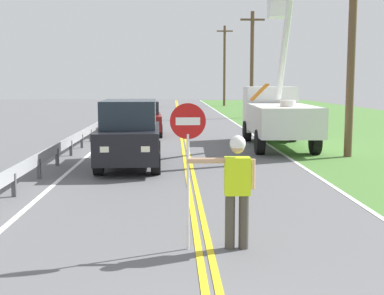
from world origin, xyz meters
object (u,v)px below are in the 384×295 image
(oncoming_suv_nearest, at_px, (130,133))
(oncoming_sedan_second, at_px, (142,119))
(utility_pole_mid, at_px, (252,63))
(stop_sign_paddle, at_px, (188,143))
(utility_pole_far, at_px, (224,64))
(utility_pole_near, at_px, (352,42))
(flagger_worker, at_px, (237,184))
(utility_bucket_truck, at_px, (277,112))

(oncoming_suv_nearest, relative_size, oncoming_sedan_second, 1.11)
(oncoming_suv_nearest, relative_size, utility_pole_mid, 0.59)
(stop_sign_paddle, xyz_separation_m, utility_pole_far, (5.63, 51.39, 2.97))
(utility_pole_near, bearing_deg, stop_sign_paddle, -120.53)
(flagger_worker, distance_m, oncoming_suv_nearest, 8.59)
(flagger_worker, relative_size, stop_sign_paddle, 0.78)
(oncoming_sedan_second, height_order, utility_pole_far, utility_pole_far)
(oncoming_suv_nearest, distance_m, oncoming_sedan_second, 9.88)
(utility_pole_mid, bearing_deg, utility_bucket_truck, -95.19)
(stop_sign_paddle, xyz_separation_m, utility_pole_near, (6.03, 10.23, 2.36))
(flagger_worker, distance_m, utility_pole_near, 11.89)
(utility_pole_far, bearing_deg, stop_sign_paddle, -96.26)
(utility_bucket_truck, bearing_deg, utility_pole_far, 87.66)
(oncoming_suv_nearest, bearing_deg, utility_pole_mid, 72.30)
(oncoming_suv_nearest, xyz_separation_m, utility_pole_mid, (7.27, 22.78, 3.05))
(utility_bucket_truck, bearing_deg, utility_pole_mid, 84.81)
(utility_pole_mid, bearing_deg, oncoming_suv_nearest, -107.70)
(oncoming_sedan_second, xyz_separation_m, utility_pole_far, (7.40, 33.26, 3.84))
(flagger_worker, bearing_deg, utility_bucket_truck, 76.17)
(utility_bucket_truck, distance_m, oncoming_suv_nearest, 7.71)
(oncoming_suv_nearest, bearing_deg, utility_pole_near, 14.48)
(stop_sign_paddle, distance_m, oncoming_sedan_second, 18.24)
(flagger_worker, distance_m, oncoming_sedan_second, 18.31)
(flagger_worker, xyz_separation_m, utility_pole_mid, (4.91, 31.04, 3.06))
(flagger_worker, bearing_deg, oncoming_suv_nearest, 105.94)
(flagger_worker, relative_size, oncoming_sedan_second, 0.44)
(flagger_worker, height_order, utility_pole_far, utility_pole_far)
(flagger_worker, xyz_separation_m, stop_sign_paddle, (-0.77, -0.00, 0.66))
(utility_bucket_truck, bearing_deg, utility_pole_near, -59.03)
(oncoming_suv_nearest, xyz_separation_m, utility_pole_far, (7.22, 43.13, 3.61))
(oncoming_sedan_second, bearing_deg, flagger_worker, -82.05)
(stop_sign_paddle, relative_size, oncoming_suv_nearest, 0.50)
(flagger_worker, height_order, utility_bucket_truck, utility_bucket_truck)
(utility_pole_far, bearing_deg, utility_bucket_truck, -92.34)
(oncoming_suv_nearest, xyz_separation_m, utility_pole_near, (7.62, 1.97, 3.00))
(oncoming_suv_nearest, xyz_separation_m, oncoming_sedan_second, (-0.17, 9.87, -0.23))
(flagger_worker, bearing_deg, oncoming_sedan_second, 97.95)
(utility_pole_near, relative_size, utility_pole_far, 0.87)
(stop_sign_paddle, height_order, utility_pole_mid, utility_pole_mid)
(flagger_worker, xyz_separation_m, oncoming_suv_nearest, (-2.36, 8.26, 0.01))
(oncoming_sedan_second, xyz_separation_m, utility_pole_near, (7.79, -7.91, 3.23))
(flagger_worker, height_order, utility_pole_mid, utility_pole_mid)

